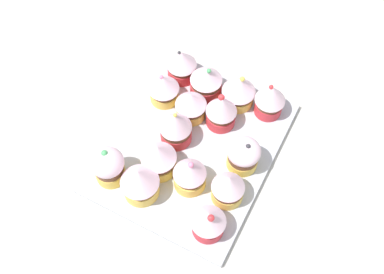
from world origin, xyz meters
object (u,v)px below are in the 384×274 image
Objects in this scene: cupcake_10 at (190,174)px; cupcake_14 at (108,166)px; cupcake_0 at (270,99)px; cupcake_8 at (175,128)px; cupcake_13 at (140,182)px; cupcake_5 at (191,105)px; cupcake_12 at (208,221)px; cupcake_4 at (221,110)px; baking_tray at (192,147)px; cupcake_6 at (164,88)px; cupcake_11 at (159,158)px; cupcake_9 at (228,187)px; cupcake_3 at (182,64)px; cupcake_7 at (243,155)px; cupcake_2 at (206,81)px; cupcake_1 at (239,90)px.

cupcake_10 and cupcake_14 have the same top height.
cupcake_0 is at bearing -106.85° from cupcake_10.
cupcake_8 is 1.06× the size of cupcake_13.
cupcake_5 is 0.85× the size of cupcake_10.
cupcake_12 is 19.53cm from cupcake_14.
cupcake_4 reaches higher than cupcake_10.
cupcake_4 is (-2.40, -7.00, 4.50)cm from baking_tray.
cupcake_5 is 6.39cm from cupcake_6.
cupcake_6 is 0.92× the size of cupcake_12.
cupcake_13 is (12.80, 25.56, 0.04)cm from cupcake_0.
cupcake_13 is at bearing 178.92° from cupcake_14.
cupcake_11 is (5.33, 13.77, -0.00)cm from cupcake_4.
cupcake_12 is (0.23, 6.88, 0.06)cm from cupcake_9.
cupcake_14 reaches higher than cupcake_3.
baking_tray is 7.77cm from cupcake_5.
cupcake_11 is (12.60, 7.50, 0.56)cm from cupcake_7.
cupcake_2 is at bearing -54.02° from cupcake_9.
cupcake_7 is (-19.23, 6.09, -0.09)cm from cupcake_6.
cupcake_8 is at bearing 113.27° from cupcake_3.
cupcake_5 is (5.65, 1.18, -0.51)cm from cupcake_4.
cupcake_2 reaches higher than baking_tray.
baking_tray is 4.51× the size of cupcake_14.
cupcake_4 is 9.30cm from cupcake_8.
cupcake_8 is at bearing 47.37° from cupcake_0.
cupcake_13 is (6.65, 5.25, 0.28)cm from cupcake_10.
cupcake_8 reaches higher than cupcake_11.
cupcake_12 is (-18.88, 26.30, 0.03)cm from cupcake_3.
cupcake_3 is 1.03× the size of cupcake_9.
cupcake_14 is at bearing 33.42° from cupcake_7.
cupcake_12 is (-12.67, 6.27, -0.22)cm from cupcake_11.
cupcake_8 is at bearing -86.87° from cupcake_11.
cupcake_0 reaches higher than baking_tray.
cupcake_14 is at bearing -1.08° from cupcake_13.
cupcake_10 reaches higher than cupcake_6.
cupcake_6 is 23.45cm from cupcake_9.
cupcake_12 is (-12.99, 18.86, 0.29)cm from cupcake_5.
cupcake_2 reaches higher than cupcake_6.
cupcake_4 is 1.22× the size of cupcake_5.
cupcake_9 is at bearing -173.21° from cupcake_10.
cupcake_8 is 1.10× the size of cupcake_12.
cupcake_3 reaches higher than cupcake_5.
cupcake_4 reaches higher than cupcake_6.
cupcake_3 is 27.24cm from cupcake_9.
cupcake_10 reaches higher than cupcake_12.
cupcake_13 is at bearing 74.15° from baking_tray.
cupcake_4 is at bearing -69.88° from cupcake_12.
cupcake_0 reaches higher than cupcake_5.
cupcake_1 is at bearing -116.74° from cupcake_8.
cupcake_0 is at bearing -88.49° from cupcake_7.
cupcake_12 is at bearing 126.77° from baking_tray.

